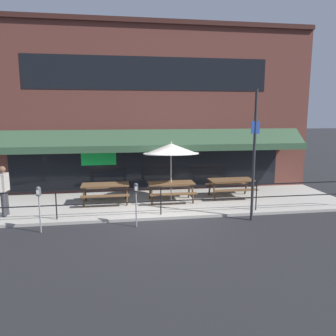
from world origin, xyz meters
TOP-DOWN VIEW (x-y plane):
  - ground_plane at (0.00, 0.00)m, footprint 120.00×120.00m
  - patio_deck at (0.00, 2.00)m, footprint 15.00×4.00m
  - restaurant_building at (-0.00, 4.22)m, footprint 15.00×1.60m
  - patio_railing at (0.00, 0.30)m, footprint 13.84×0.04m
  - picnic_table_left at (-1.92, 2.03)m, footprint 1.80×1.42m
  - picnic_table_centre at (0.62, 1.93)m, footprint 1.80×1.42m
  - picnic_table_right at (3.16, 2.18)m, footprint 1.80×1.42m
  - patio_umbrella_centre at (0.62, 1.94)m, footprint 2.14×2.14m
  - pedestrian_walking at (-5.25, 1.00)m, footprint 0.28×0.62m
  - parking_meter_near at (-3.77, -0.59)m, footprint 0.15×0.16m
  - parking_meter_far at (-0.89, -0.53)m, footprint 0.15×0.16m
  - street_sign_pole at (2.97, -0.45)m, footprint 0.28×0.09m

SIDE VIEW (x-z plane):
  - ground_plane at x=0.00m, z-range 0.00..0.00m
  - patio_deck at x=0.00m, z-range 0.00..0.10m
  - picnic_table_left at x=-1.92m, z-range 0.33..1.08m
  - picnic_table_centre at x=0.62m, z-range 0.33..1.08m
  - picnic_table_right at x=3.16m, z-range 0.33..1.08m
  - patio_railing at x=0.00m, z-range 0.32..1.28m
  - pedestrian_walking at x=-5.25m, z-range 0.20..1.91m
  - parking_meter_near at x=-3.77m, z-range 0.44..1.86m
  - parking_meter_far at x=-0.89m, z-range 0.44..1.86m
  - patio_umbrella_centre at x=0.62m, z-range 0.99..3.37m
  - street_sign_pole at x=2.97m, z-range 0.06..4.36m
  - restaurant_building at x=0.00m, z-range -0.03..7.44m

